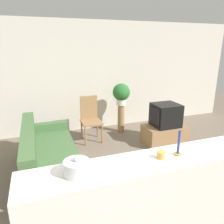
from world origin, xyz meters
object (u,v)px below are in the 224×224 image
(television, at_px, (165,115))
(decorative_bowl, at_px, (77,168))
(wooden_chair, at_px, (90,117))
(couch, at_px, (48,158))
(potted_plant, at_px, (121,93))

(television, bearing_deg, decorative_bowl, -136.16)
(television, height_order, wooden_chair, wooden_chair)
(couch, height_order, wooden_chair, wooden_chair)
(television, xyz_separation_m, wooden_chair, (-1.51, 0.72, -0.10))
(potted_plant, relative_size, decorative_bowl, 2.41)
(television, bearing_deg, potted_plant, 125.02)
(television, xyz_separation_m, decorative_bowl, (-2.37, -2.27, 0.48))
(television, xyz_separation_m, potted_plant, (-0.66, 0.95, 0.35))
(couch, xyz_separation_m, television, (2.53, 0.38, 0.37))
(television, distance_m, potted_plant, 1.21)
(couch, distance_m, wooden_chair, 1.53)
(couch, height_order, decorative_bowl, decorative_bowl)
(wooden_chair, bearing_deg, couch, -132.92)
(couch, relative_size, television, 3.63)
(wooden_chair, bearing_deg, potted_plant, 14.94)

